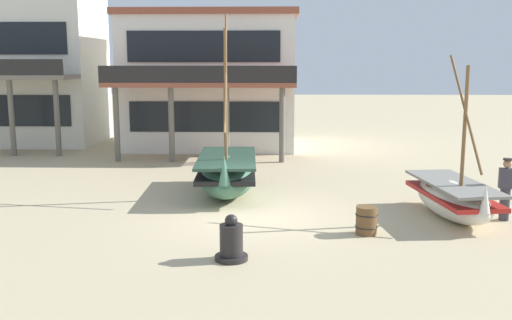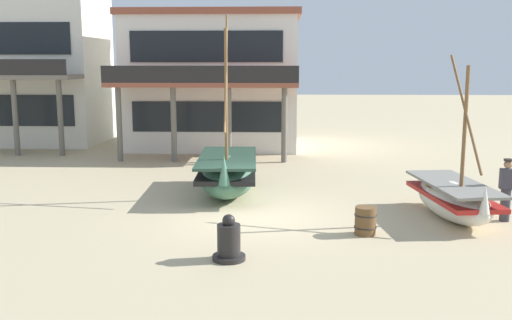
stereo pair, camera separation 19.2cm
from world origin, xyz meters
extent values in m
plane|color=tan|center=(0.00, 0.00, 0.00)|extent=(120.00, 120.00, 0.00)
ellipsoid|color=silver|center=(5.38, 0.01, 0.50)|extent=(1.80, 3.84, 1.00)
cube|color=red|center=(5.38, 0.01, 0.62)|extent=(1.79, 3.70, 0.12)
cube|color=gray|center=(5.38, 0.01, 0.96)|extent=(1.83, 3.77, 0.07)
cone|color=silver|center=(5.61, -1.76, 0.95)|extent=(0.30, 0.30, 0.70)
cylinder|color=brown|center=(5.44, -0.45, 2.41)|extent=(0.10, 0.10, 3.42)
cylinder|color=brown|center=(5.44, -0.45, 2.93)|extent=(0.34, 2.17, 2.92)
cube|color=brown|center=(5.35, 0.28, 0.85)|extent=(1.29, 0.32, 0.06)
ellipsoid|color=#427056|center=(-0.98, 2.70, 0.61)|extent=(1.95, 4.50, 1.22)
cube|color=black|center=(-0.98, 2.70, 0.77)|extent=(1.96, 4.32, 0.15)
cube|color=#243D2F|center=(-0.98, 2.70, 1.18)|extent=(1.99, 4.41, 0.09)
cone|color=#427056|center=(-0.89, 0.58, 1.16)|extent=(0.37, 0.37, 0.86)
cylinder|color=brown|center=(-0.96, 2.14, 3.03)|extent=(0.10, 0.10, 4.34)
cylinder|color=brown|center=(-0.96, 2.14, 3.91)|extent=(0.15, 1.95, 3.53)
cube|color=brown|center=(-0.99, 3.03, 1.04)|extent=(1.67, 0.23, 0.06)
cylinder|color=#33333D|center=(6.70, -0.23, 0.44)|extent=(0.26, 0.26, 0.88)
cube|color=#383842|center=(6.70, -0.23, 1.15)|extent=(0.38, 0.26, 0.54)
sphere|color=#A87A56|center=(6.70, -0.23, 1.54)|extent=(0.22, 0.22, 0.22)
cylinder|color=#2D2823|center=(6.70, -0.23, 1.66)|extent=(0.24, 0.24, 0.05)
cylinder|color=black|center=(-0.40, -3.58, 0.05)|extent=(0.72, 0.72, 0.10)
cylinder|color=black|center=(-0.40, -3.58, 0.44)|extent=(0.50, 0.50, 0.68)
sphere|color=black|center=(-0.40, -3.58, 0.87)|extent=(0.28, 0.28, 0.28)
cylinder|color=brown|center=(2.80, -1.62, 0.35)|extent=(0.52, 0.52, 0.70)
torus|color=black|center=(2.80, -1.62, 0.50)|extent=(0.56, 0.56, 0.03)
torus|color=black|center=(2.80, -1.62, 0.20)|extent=(0.56, 0.56, 0.03)
cube|color=white|center=(-2.63, 13.79, 3.15)|extent=(8.18, 6.11, 6.29)
cube|color=brown|center=(-2.63, 13.79, 6.44)|extent=(8.50, 6.35, 0.30)
cube|color=black|center=(-2.63, 10.70, 1.73)|extent=(6.87, 0.06, 1.38)
cube|color=black|center=(-2.63, 10.70, 4.88)|extent=(6.87, 0.06, 1.38)
cube|color=brown|center=(-2.63, 9.54, 3.25)|extent=(8.18, 2.38, 0.20)
cylinder|color=#666056|center=(-6.14, 8.71, 1.57)|extent=(0.24, 0.24, 3.15)
cylinder|color=#666056|center=(-3.80, 8.71, 1.57)|extent=(0.24, 0.24, 3.15)
cylinder|color=#666056|center=(-1.46, 8.71, 1.57)|extent=(0.24, 0.24, 3.15)
cylinder|color=#666056|center=(0.87, 8.71, 1.57)|extent=(0.24, 0.24, 3.15)
cube|color=black|center=(-2.63, 8.40, 3.70)|extent=(8.18, 0.08, 0.70)
cube|color=silver|center=(-12.26, 14.54, 5.13)|extent=(7.21, 5.05, 10.26)
cube|color=black|center=(-12.26, 11.98, 1.88)|extent=(6.06, 0.06, 1.50)
cube|color=black|center=(-12.26, 11.98, 5.30)|extent=(6.06, 0.06, 1.50)
cylinder|color=#666056|center=(-11.23, 10.04, 1.71)|extent=(0.24, 0.24, 3.42)
cylinder|color=#666056|center=(-9.17, 10.04, 1.71)|extent=(0.24, 0.24, 3.42)
camera|label=1|loc=(0.48, -15.43, 4.20)|focal=40.50mm
camera|label=2|loc=(0.67, -15.42, 4.20)|focal=40.50mm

